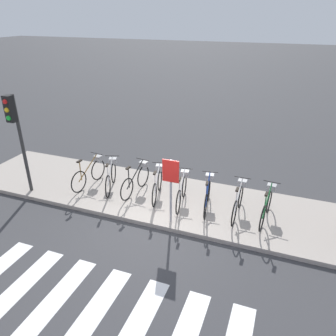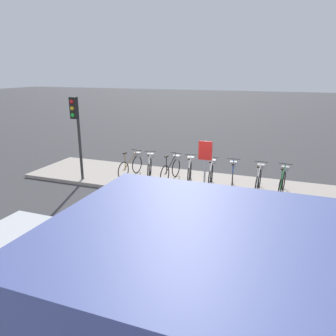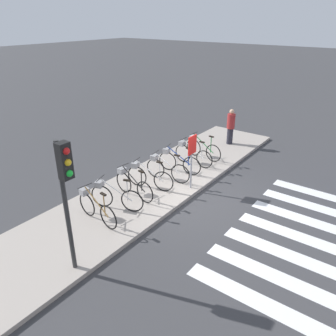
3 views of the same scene
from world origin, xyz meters
name	(u,v)px [view 1 (image 1 of 3)]	position (x,y,z in m)	size (l,w,h in m)	color
ground_plane	(153,228)	(0.00, 0.00, 0.00)	(120.00, 120.00, 0.00)	#38383A
sidewalk	(172,200)	(0.00, 1.44, 0.06)	(13.58, 2.88, 0.12)	#9E9389
parked_bicycle_0	(90,172)	(-2.77, 1.37, 0.57)	(0.46, 1.65, 1.02)	black
parked_bicycle_1	(111,175)	(-2.02, 1.40, 0.57)	(0.67, 1.58, 1.02)	black
parked_bicycle_2	(137,178)	(-1.16, 1.47, 0.57)	(0.46, 1.65, 1.02)	black
parked_bicycle_3	(158,183)	(-0.45, 1.44, 0.57)	(0.53, 1.63, 1.02)	black
parked_bicycle_4	(182,189)	(0.36, 1.32, 0.57)	(0.46, 1.65, 1.02)	black
parked_bicycle_5	(208,193)	(1.12, 1.36, 0.57)	(0.46, 1.65, 1.02)	black
parked_bicycle_6	(238,200)	(2.00, 1.31, 0.57)	(0.46, 1.66, 1.02)	black
parked_bicycle_7	(267,205)	(2.76, 1.33, 0.57)	(0.46, 1.66, 1.02)	black
traffic_light	(15,124)	(-4.34, 0.23, 2.32)	(0.24, 0.40, 3.05)	#2D2D2D
sign_post	(171,181)	(0.39, 0.29, 1.36)	(0.44, 0.07, 1.82)	#99999E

